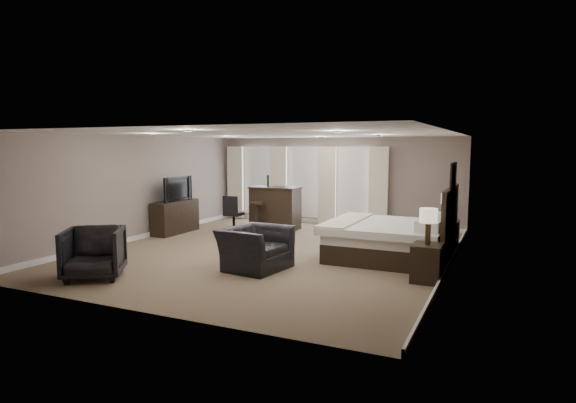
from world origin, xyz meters
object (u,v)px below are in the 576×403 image
at_px(bar_stool_left, 257,217).
at_px(nightstand_near, 427,263).
at_px(desk_chair, 234,213).
at_px(nightstand_far, 447,235).
at_px(bed, 394,222).
at_px(dresser, 175,217).
at_px(armchair_near, 255,241).
at_px(armchair_far, 94,251).
at_px(bar_stool_right, 290,212).
at_px(tv, 175,198).
at_px(lamp_near, 428,226).
at_px(bar_counter, 275,208).
at_px(lamp_far, 448,207).

bearing_deg(bar_stool_left, nightstand_near, -31.84).
height_order(nightstand_near, desk_chair, desk_chair).
bearing_deg(nightstand_near, desk_chair, 152.20).
bearing_deg(nightstand_far, bar_stool_left, 177.48).
relative_size(bed, dresser, 1.60).
height_order(armchair_near, armchair_far, armchair_near).
bearing_deg(bar_stool_right, nightstand_far, -18.87).
distance_m(tv, bar_stool_left, 2.26).
xyz_separation_m(armchair_near, armchair_far, (-2.28, -1.78, -0.04)).
relative_size(bed, armchair_near, 1.97).
height_order(nightstand_far, dresser, dresser).
distance_m(lamp_near, tv, 7.20).
distance_m(bar_stool_left, bar_stool_right, 1.42).
relative_size(lamp_near, bar_counter, 0.45).
relative_size(lamp_far, bar_counter, 0.44).
bearing_deg(tv, armchair_near, -123.17).
relative_size(nightstand_near, armchair_far, 0.65).
bearing_deg(nightstand_near, tv, 163.85).
xyz_separation_m(lamp_near, armchair_far, (-5.40, -2.26, -0.47)).
distance_m(lamp_far, bar_stool_left, 5.06).
xyz_separation_m(dresser, tv, (0.00, 0.00, 0.51)).
bearing_deg(bar_counter, armchair_far, -96.28).
xyz_separation_m(lamp_far, dresser, (-6.92, -0.90, -0.53)).
xyz_separation_m(lamp_far, tv, (-6.92, -0.90, -0.02)).
height_order(nightstand_near, armchair_near, armchair_near).
height_order(lamp_near, bar_stool_right, lamp_near).
bearing_deg(dresser, bed, -5.25).
xyz_separation_m(lamp_far, bar_counter, (-4.75, 0.81, -0.36)).
xyz_separation_m(nightstand_near, lamp_far, (0.00, 2.90, 0.65)).
bearing_deg(lamp_near, lamp_far, 90.00).
bearing_deg(bed, lamp_near, -58.46).
height_order(dresser, bar_stool_left, dresser).
bearing_deg(armchair_far, nightstand_far, 10.09).
relative_size(armchair_near, armchair_far, 1.23).
xyz_separation_m(tv, armchair_far, (1.52, -4.26, -0.45)).
height_order(armchair_near, bar_stool_right, armchair_near).
bearing_deg(bar_counter, tv, -141.88).
bearing_deg(bar_counter, bar_stool_left, -115.48).
distance_m(lamp_far, dresser, 7.00).
bearing_deg(nightstand_far, lamp_far, 0.00).
xyz_separation_m(lamp_near, desk_chair, (-5.69, 3.00, -0.47)).
bearing_deg(bar_counter, armchair_near, -68.78).
bearing_deg(nightstand_near, bar_counter, 142.00).
relative_size(lamp_near, armchair_near, 0.51).
bearing_deg(bed, desk_chair, 162.10).
bearing_deg(tv, bar_counter, -51.88).
xyz_separation_m(nightstand_near, armchair_near, (-3.12, -0.48, 0.21)).
bearing_deg(lamp_far, dresser, -172.62).
relative_size(bed, desk_chair, 2.44).
relative_size(lamp_far, bar_stool_left, 0.75).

